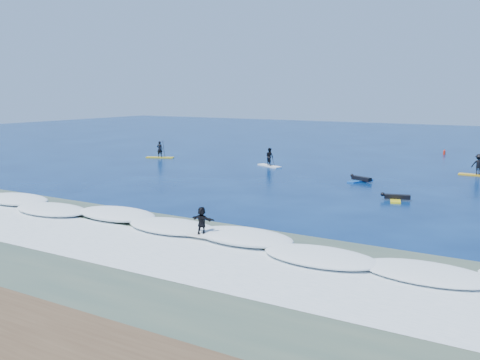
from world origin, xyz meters
The scene contains 11 objects.
ground centered at (0.00, 0.00, 0.00)m, with size 160.00×160.00×0.00m, color #031740.
shallow_water centered at (0.00, -14.00, 0.01)m, with size 90.00×13.00×0.01m, color #384D3E.
breaking_wave centered at (0.00, -10.00, 0.00)m, with size 40.00×6.00×0.30m, color white.
whitewater centered at (0.00, -13.00, 0.00)m, with size 34.00×5.00×0.02m, color silver.
sup_paddler_left centered at (-17.42, 11.50, 0.60)m, with size 2.80×1.74×1.93m.
sup_paddler_center centered at (-5.22, 11.84, 0.71)m, with size 2.74×1.76×1.90m.
sup_paddler_right centered at (11.33, 15.73, 0.78)m, with size 2.84×0.72×1.99m.
prone_paddler_near centered at (8.35, 2.82, 0.16)m, with size 1.77×2.32×0.47m.
prone_paddler_far centered at (4.27, 8.34, 0.16)m, with size 1.78×2.36×0.48m.
wave_surfer centered at (3.26, -10.54, 0.79)m, with size 1.92×0.59×1.38m.
marker_buoy centered at (6.33, 29.07, 0.26)m, with size 0.25×0.25×0.60m.
Camera 1 is at (16.82, -29.62, 6.67)m, focal length 40.00 mm.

